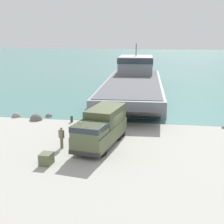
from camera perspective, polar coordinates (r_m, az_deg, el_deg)
The scene contains 12 objects.
ground_plane at distance 27.41m, azimuth 0.27°, elevation -5.44°, with size 240.00×240.00×0.00m, color #A8A59E.
water_surface at distance 122.26m, azimuth 7.42°, elevation 9.48°, with size 240.00×180.00×0.01m, color #477F7A.
landing_craft at distance 53.49m, azimuth 4.03°, elevation 6.03°, with size 10.52×36.60×7.57m.
military_truck at distance 26.18m, azimuth -2.00°, elevation -2.78°, with size 3.62×7.51×3.03m.
soldier_on_ramp at distance 25.93m, azimuth -9.23°, elevation -4.36°, with size 0.50×0.43×1.78m.
moored_boat_a at distance 95.74m, azimuth 5.92°, elevation 8.72°, with size 5.10×5.75×1.90m.
mooring_bollard at distance 33.63m, azimuth -7.39°, elevation -1.21°, with size 0.31×0.31×0.70m.
cargo_crate at distance 23.14m, azimuth -11.91°, elevation -8.37°, with size 0.84×1.01×0.84m, color #566042.
shoreline_rock_a at distance 37.25m, azimuth -17.11°, elevation -0.84°, with size 0.98×0.98×0.98m, color gray.
shoreline_rock_b at distance 36.45m, azimuth -11.47°, elevation -0.82°, with size 0.78×0.78×0.78m, color gray.
shoreline_rock_c at distance 35.30m, azimuth -13.69°, elevation -1.41°, with size 1.38×1.38×1.38m, color #66605B.
shoreline_rock_d at distance 33.25m, azimuth 19.84°, elevation -2.80°, with size 0.58×0.58×0.58m, color gray.
Camera 1 is at (4.02, -25.56, 9.05)m, focal length 50.00 mm.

